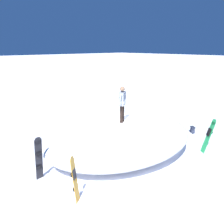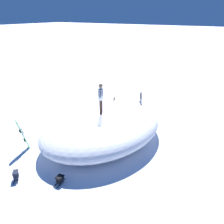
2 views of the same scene
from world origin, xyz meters
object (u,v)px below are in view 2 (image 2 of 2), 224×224
(snowboard_secondary_upright, at_px, (22,134))
(snowboard_tertiary_upright, at_px, (141,104))
(snowboard_primary_upright, at_px, (114,101))
(backpack_far, at_px, (60,179))
(snowboarder_standing, at_px, (101,97))
(backpack_near, at_px, (16,175))

(snowboard_secondary_upright, xyz_separation_m, snowboard_tertiary_upright, (-3.18, -6.74, 0.05))
(snowboard_primary_upright, xyz_separation_m, snowboard_tertiary_upright, (-1.92, -0.24, 0.07))
(backpack_far, bearing_deg, snowboarder_standing, -80.12)
(snowboarder_standing, distance_m, snowboard_tertiary_upright, 4.12)
(snowboarder_standing, xyz_separation_m, snowboard_tertiary_upright, (-0.47, -3.80, -1.53))
(snowboard_tertiary_upright, height_order, backpack_near, snowboard_tertiary_upright)
(snowboard_tertiary_upright, bearing_deg, backpack_far, 91.55)
(snowboard_primary_upright, height_order, snowboard_secondary_upright, snowboard_secondary_upright)
(snowboarder_standing, xyz_separation_m, snowboard_secondary_upright, (2.71, 2.94, -1.57))
(snowboarder_standing, bearing_deg, snowboard_primary_upright, -67.77)
(snowboarder_standing, height_order, backpack_far, snowboarder_standing)
(snowboarder_standing, bearing_deg, backpack_far, 99.88)
(snowboard_secondary_upright, height_order, backpack_near, snowboard_secondary_upright)
(backpack_near, relative_size, backpack_far, 0.96)
(backpack_near, bearing_deg, backpack_far, -154.67)
(snowboard_tertiary_upright, bearing_deg, snowboard_secondary_upright, 64.76)
(backpack_near, bearing_deg, snowboard_secondary_upright, -46.22)
(snowboard_secondary_upright, relative_size, backpack_far, 2.78)
(snowboard_primary_upright, relative_size, snowboard_tertiary_upright, 0.92)
(snowboarder_standing, distance_m, snowboard_primary_upright, 4.16)
(snowboarder_standing, height_order, backpack_near, snowboarder_standing)
(snowboard_secondary_upright, height_order, snowboard_tertiary_upright, snowboard_tertiary_upright)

